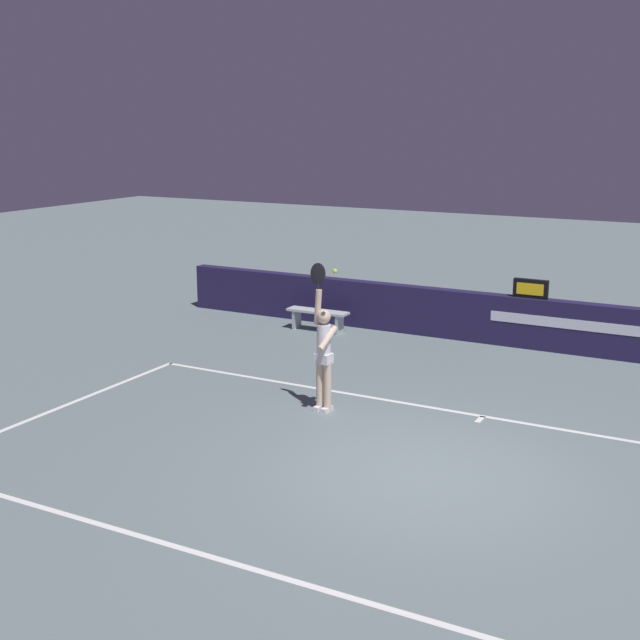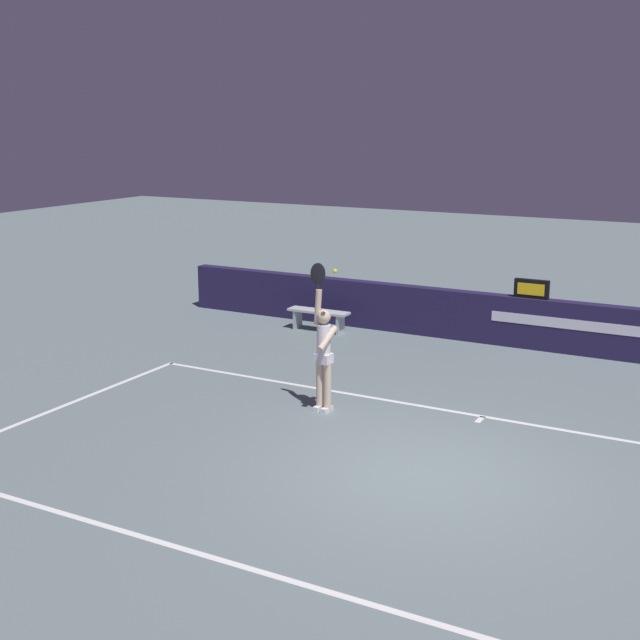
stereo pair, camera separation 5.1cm
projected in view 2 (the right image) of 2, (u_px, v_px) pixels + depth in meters
ground_plane at (424, 474)px, 11.01m from camera, size 60.00×60.00×0.00m
court_lines at (416, 482)px, 10.78m from camera, size 12.41×5.67×0.00m
back_wall at (552, 325)px, 16.77m from camera, size 17.21×0.30×1.04m
speed_display at (532, 289)px, 16.81m from camera, size 0.69×0.13×0.38m
tennis_player at (323, 351)px, 13.20m from camera, size 0.45×0.48×2.41m
tennis_ball at (335, 271)px, 12.50m from camera, size 0.07×0.07×0.07m
courtside_bench_near at (319, 315)px, 18.36m from camera, size 1.40×0.37×0.47m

